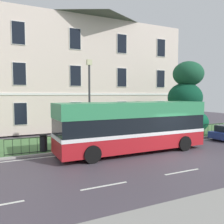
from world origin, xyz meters
The scene contains 7 objects.
ground_plane centered at (0.00, 1.18, -0.01)m, with size 60.00×56.00×0.18m.
georgian_townhouse centered at (-0.59, 16.54, 6.80)m, with size 19.98×10.32×13.29m.
iron_verge_railing centered at (-0.59, 4.40, 0.62)m, with size 17.76×0.04×0.97m.
evergreen_tree centered at (6.29, 6.86, 2.82)m, with size 3.96×3.96×6.80m.
single_decker_bus centered at (-2.11, 2.56, 1.65)m, with size 9.70×2.69×3.14m.
street_lamp_post centered at (-3.94, 5.36, 3.54)m, with size 0.36×0.24×5.88m.
litter_bin centered at (-7.22, 4.70, 0.66)m, with size 0.47×0.47×1.08m.
Camera 1 is at (-9.75, -10.22, 3.62)m, focal length 38.28 mm.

